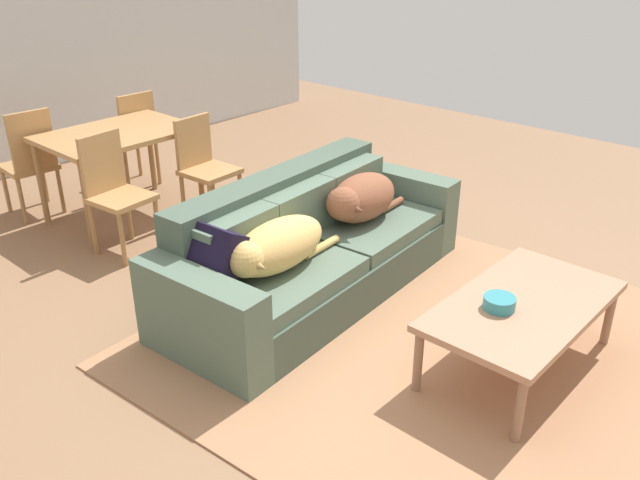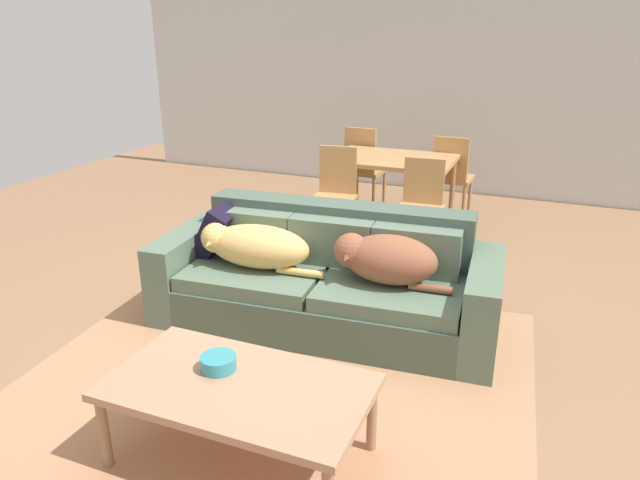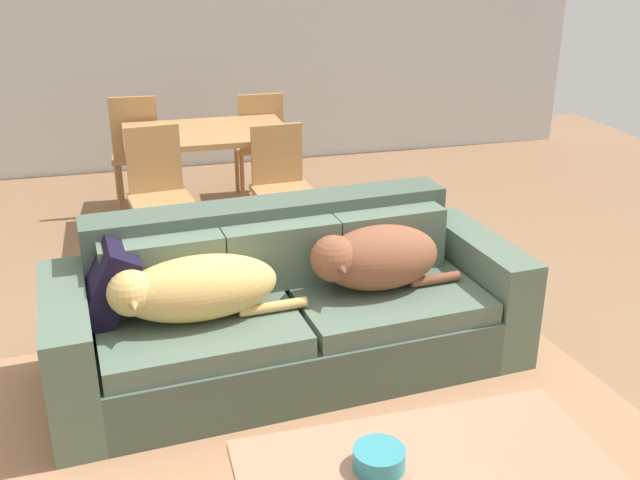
% 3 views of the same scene
% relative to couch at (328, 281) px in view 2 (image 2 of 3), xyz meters
% --- Properties ---
extents(ground_plane, '(10.00, 10.00, 0.00)m').
position_rel_couch_xyz_m(ground_plane, '(-0.16, -0.16, -0.31)').
color(ground_plane, '#8E6849').
extents(back_partition, '(8.00, 0.12, 2.70)m').
position_rel_couch_xyz_m(back_partition, '(-0.16, 3.84, 1.04)').
color(back_partition, silver).
rests_on(back_partition, ground).
extents(area_rug, '(3.15, 3.03, 0.01)m').
position_rel_couch_xyz_m(area_rug, '(0.00, -0.90, -0.30)').
color(area_rug, '#AC7955').
rests_on(area_rug, ground).
extents(couch, '(2.40, 1.08, 0.80)m').
position_rel_couch_xyz_m(couch, '(0.00, 0.00, 0.00)').
color(couch, '#455648').
rests_on(couch, ground).
extents(dog_on_left_cushion, '(0.92, 0.40, 0.30)m').
position_rel_couch_xyz_m(dog_on_left_cushion, '(-0.48, -0.17, 0.26)').
color(dog_on_left_cushion, '#DCB062').
rests_on(dog_on_left_cushion, couch).
extents(dog_on_right_cushion, '(0.79, 0.42, 0.32)m').
position_rel_couch_xyz_m(dog_on_right_cushion, '(0.43, -0.08, 0.27)').
color(dog_on_right_cushion, brown).
rests_on(dog_on_right_cushion, couch).
extents(throw_pillow_by_left_arm, '(0.33, 0.39, 0.40)m').
position_rel_couch_xyz_m(throw_pillow_by_left_arm, '(-0.86, -0.01, 0.27)').
color(throw_pillow_by_left_arm, black).
rests_on(throw_pillow_by_left_arm, couch).
extents(coffee_table, '(1.24, 0.69, 0.43)m').
position_rel_couch_xyz_m(coffee_table, '(0.14, -1.49, 0.08)').
color(coffee_table, tan).
rests_on(coffee_table, ground).
extents(bowl_on_coffee_table, '(0.18, 0.18, 0.07)m').
position_rel_couch_xyz_m(bowl_on_coffee_table, '(-0.01, -1.41, 0.16)').
color(bowl_on_coffee_table, teal).
rests_on(bowl_on_coffee_table, coffee_table).
extents(dining_table, '(1.19, 0.83, 0.76)m').
position_rel_couch_xyz_m(dining_table, '(-0.13, 2.06, 0.37)').
color(dining_table, tan).
rests_on(dining_table, ground).
extents(dining_chair_near_left, '(0.44, 0.44, 0.92)m').
position_rel_couch_xyz_m(dining_chair_near_left, '(-0.53, 1.52, 0.20)').
color(dining_chair_near_left, tan).
rests_on(dining_chair_near_left, ground).
extents(dining_chair_near_right, '(0.42, 0.42, 0.88)m').
position_rel_couch_xyz_m(dining_chair_near_right, '(0.30, 1.49, 0.19)').
color(dining_chair_near_right, tan).
rests_on(dining_chair_near_right, ground).
extents(dining_chair_far_left, '(0.42, 0.42, 0.94)m').
position_rel_couch_xyz_m(dining_chair_far_left, '(-0.62, 2.64, 0.20)').
color(dining_chair_far_left, tan).
rests_on(dining_chair_far_left, ground).
extents(dining_chair_far_right, '(0.41, 0.41, 0.92)m').
position_rel_couch_xyz_m(dining_chair_far_right, '(0.37, 2.61, 0.20)').
color(dining_chair_far_right, tan).
rests_on(dining_chair_far_right, ground).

